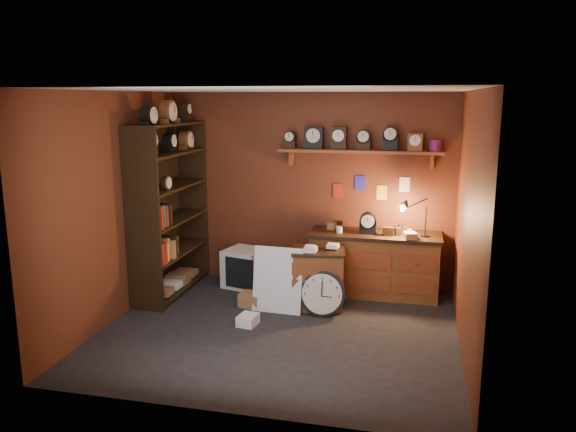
{
  "coord_description": "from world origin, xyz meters",
  "views": [
    {
      "loc": [
        1.46,
        -5.88,
        2.61
      ],
      "look_at": [
        0.02,
        0.35,
        1.27
      ],
      "focal_mm": 35.0,
      "sensor_mm": 36.0,
      "label": 1
    }
  ],
  "objects_px": {
    "workbench": "(374,260)",
    "big_round_clock": "(322,294)",
    "low_cabinet": "(318,276)",
    "shelving_unit": "(167,202)"
  },
  "relations": [
    {
      "from": "shelving_unit",
      "to": "low_cabinet",
      "type": "distance_m",
      "value": 2.26
    },
    {
      "from": "big_round_clock",
      "to": "workbench",
      "type": "bearing_deg",
      "value": 59.07
    },
    {
      "from": "low_cabinet",
      "to": "workbench",
      "type": "bearing_deg",
      "value": 34.95
    },
    {
      "from": "workbench",
      "to": "big_round_clock",
      "type": "height_order",
      "value": "workbench"
    },
    {
      "from": "shelving_unit",
      "to": "low_cabinet",
      "type": "relative_size",
      "value": 3.06
    },
    {
      "from": "shelving_unit",
      "to": "big_round_clock",
      "type": "xyz_separation_m",
      "value": [
        2.19,
        -0.43,
        -0.98
      ]
    },
    {
      "from": "low_cabinet",
      "to": "big_round_clock",
      "type": "height_order",
      "value": "low_cabinet"
    },
    {
      "from": "shelving_unit",
      "to": "big_round_clock",
      "type": "relative_size",
      "value": 4.58
    },
    {
      "from": "workbench",
      "to": "shelving_unit",
      "type": "bearing_deg",
      "value": -169.8
    },
    {
      "from": "workbench",
      "to": "big_round_clock",
      "type": "xyz_separation_m",
      "value": [
        -0.55,
        -0.92,
        -0.2
      ]
    }
  ]
}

